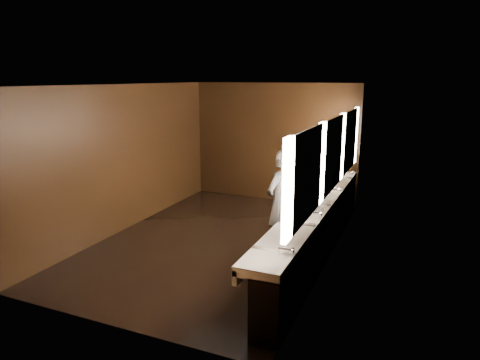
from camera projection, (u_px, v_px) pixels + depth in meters
name	position (u px, v px, depth m)	size (l,w,h in m)	color
floor	(220.00, 241.00, 7.84)	(6.00, 6.00, 0.00)	black
ceiling	(218.00, 85.00, 7.19)	(4.00, 6.00, 0.02)	#2D2D2B
wall_back	(274.00, 143.00, 10.20)	(4.00, 0.02, 2.80)	black
wall_front	(104.00, 215.00, 4.83)	(4.00, 0.02, 2.80)	black
wall_left	(126.00, 158.00, 8.28)	(0.02, 6.00, 2.80)	black
wall_right	(333.00, 176.00, 6.75)	(0.02, 6.00, 2.80)	black
sink_counter	(318.00, 228.00, 7.04)	(0.55, 5.40, 1.01)	black
mirror_band	(333.00, 154.00, 6.68)	(0.06, 5.03, 1.15)	#FEE2C6
person	(281.00, 202.00, 7.16)	(0.65, 0.42, 1.77)	#7D92BA
trash_bin	(302.00, 242.00, 7.05)	(0.35, 0.35, 0.54)	black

